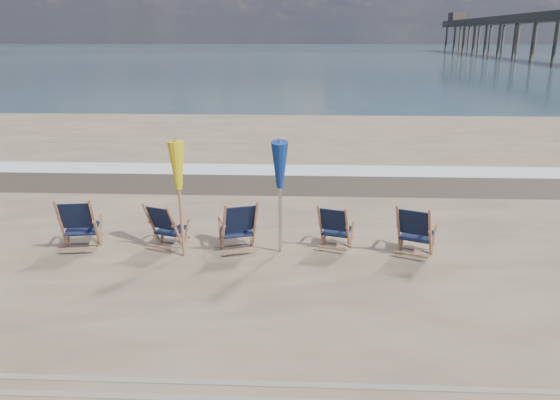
% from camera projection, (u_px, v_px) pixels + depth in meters
% --- Properties ---
extents(ocean, '(400.00, 400.00, 0.00)m').
position_uv_depth(ocean, '(304.00, 52.00, 130.78)').
color(ocean, '#364E5A').
rests_on(ocean, ground).
extents(surf_foam, '(200.00, 1.40, 0.01)m').
position_uv_depth(surf_foam, '(289.00, 170.00, 16.35)').
color(surf_foam, silver).
rests_on(surf_foam, ground).
extents(wet_sand_strip, '(200.00, 2.60, 0.00)m').
position_uv_depth(wet_sand_strip, '(288.00, 183.00, 14.92)').
color(wet_sand_strip, '#42362A').
rests_on(wet_sand_strip, ground).
extents(beach_chair_0, '(0.80, 0.87, 1.08)m').
position_uv_depth(beach_chair_0, '(95.00, 224.00, 10.04)').
color(beach_chair_0, '#111933').
rests_on(beach_chair_0, ground).
extents(beach_chair_1, '(0.81, 0.85, 0.94)m').
position_uv_depth(beach_chair_1, '(175.00, 228.00, 10.02)').
color(beach_chair_1, '#111933').
rests_on(beach_chair_1, ground).
extents(beach_chair_2, '(0.87, 0.92, 1.04)m').
position_uv_depth(beach_chair_2, '(255.00, 226.00, 10.02)').
color(beach_chair_2, '#111933').
rests_on(beach_chair_2, ground).
extents(beach_chair_3, '(0.77, 0.82, 0.93)m').
position_uv_depth(beach_chair_3, '(347.00, 229.00, 10.00)').
color(beach_chair_3, '#111933').
rests_on(beach_chair_3, ground).
extents(beach_chair_4, '(0.89, 0.93, 1.01)m').
position_uv_depth(beach_chair_4, '(430.00, 234.00, 9.65)').
color(beach_chair_4, '#111933').
rests_on(beach_chair_4, ground).
extents(umbrella_yellow, '(0.30, 0.30, 2.10)m').
position_uv_depth(umbrella_yellow, '(179.00, 172.00, 9.55)').
color(umbrella_yellow, '#AC714D').
rests_on(umbrella_yellow, ground).
extents(umbrella_blue, '(0.30, 0.30, 2.16)m').
position_uv_depth(umbrella_blue, '(280.00, 169.00, 9.54)').
color(umbrella_blue, '#A5A5AD').
rests_on(umbrella_blue, ground).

